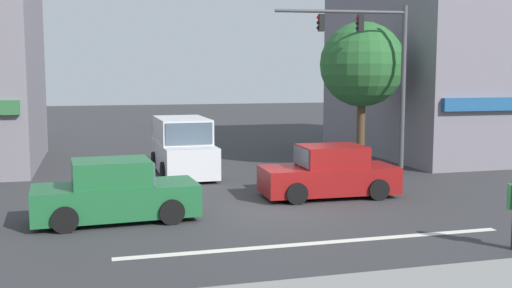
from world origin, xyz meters
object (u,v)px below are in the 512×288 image
object	(u,v)px
street_tree	(362,65)
sedan_crossing_leftbound	(329,174)
traffic_light_mast	(378,62)
van_parked_curbside	(183,148)
sedan_crossing_center	(115,193)

from	to	relation	value
street_tree	sedan_crossing_leftbound	xyz separation A→B (m)	(-3.34, -4.88, -3.39)
traffic_light_mast	sedan_crossing_leftbound	xyz separation A→B (m)	(-3.15, -3.13, -3.46)
sedan_crossing_leftbound	street_tree	bearing A→B (deg)	55.58
van_parked_curbside	sedan_crossing_leftbound	bearing A→B (deg)	-55.43
van_parked_curbside	traffic_light_mast	bearing A→B (deg)	-17.98
sedan_crossing_leftbound	traffic_light_mast	bearing A→B (deg)	44.82
traffic_light_mast	sedan_crossing_leftbound	bearing A→B (deg)	-135.18
street_tree	sedan_crossing_center	distance (m)	12.09
street_tree	van_parked_curbside	bearing A→B (deg)	176.22
van_parked_curbside	sedan_crossing_center	bearing A→B (deg)	-112.17
traffic_light_mast	sedan_crossing_center	xyz separation A→B (m)	(-9.57, -4.52, -3.46)
street_tree	sedan_crossing_center	bearing A→B (deg)	-147.30
sedan_crossing_leftbound	van_parked_curbside	size ratio (longest dim) A/B	0.90
van_parked_curbside	sedan_crossing_center	distance (m)	7.28
traffic_light_mast	sedan_crossing_leftbound	distance (m)	5.63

